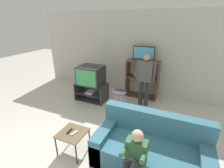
{
  "coord_description": "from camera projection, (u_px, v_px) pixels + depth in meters",
  "views": [
    {
      "loc": [
        1.6,
        -1.21,
        2.34
      ],
      "look_at": [
        0.16,
        2.06,
        0.9
      ],
      "focal_mm": 26.0,
      "sensor_mm": 36.0,
      "label": 1
    }
  ],
  "objects": [
    {
      "name": "tv_stand",
      "position": [
        92.0,
        92.0,
        4.98
      ],
      "size": [
        0.92,
        0.56,
        0.52
      ],
      "color": "#38383D",
      "rests_on": "ground_plane"
    },
    {
      "name": "wall_back",
      "position": [
        129.0,
        53.0,
        5.21
      ],
      "size": [
        6.4,
        0.06,
        2.6
      ],
      "color": "beige",
      "rests_on": "ground_plane"
    },
    {
      "name": "folding_stool",
      "position": [
        119.0,
        97.0,
        3.98
      ],
      "size": [
        0.39,
        0.44,
        0.7
      ],
      "color": "#B7B7BC",
      "rests_on": "ground_plane"
    },
    {
      "name": "snack_table",
      "position": [
        73.0,
        135.0,
        2.94
      ],
      "size": [
        0.48,
        0.48,
        0.44
      ],
      "color": "brown",
      "rests_on": "ground_plane"
    },
    {
      "name": "television_main",
      "position": [
        91.0,
        75.0,
        4.76
      ],
      "size": [
        0.71,
        0.59,
        0.55
      ],
      "color": "#2D2D33",
      "rests_on": "tv_stand"
    },
    {
      "name": "remote_control_black",
      "position": [
        70.0,
        131.0,
        2.94
      ],
      "size": [
        0.04,
        0.15,
        0.02
      ],
      "primitive_type": "cube",
      "rotation": [
        0.0,
        0.0,
        0.04
      ],
      "color": "black",
      "rests_on": "snack_table"
    },
    {
      "name": "couch",
      "position": [
        150.0,
        150.0,
        2.72
      ],
      "size": [
        1.84,
        0.86,
        0.87
      ],
      "color": "teal",
      "rests_on": "ground_plane"
    },
    {
      "name": "remote_control_white",
      "position": [
        74.0,
        133.0,
        2.89
      ],
      "size": [
        0.08,
        0.15,
        0.02
      ],
      "primitive_type": "cube",
      "rotation": [
        0.0,
        0.0,
        -0.31
      ],
      "color": "silver",
      "rests_on": "snack_table"
    },
    {
      "name": "person_standing_adult",
      "position": [
        145.0,
        76.0,
        4.41
      ],
      "size": [
        0.53,
        0.2,
        1.49
      ],
      "color": "#2D2D33",
      "rests_on": "ground_plane"
    },
    {
      "name": "media_shelf",
      "position": [
        142.0,
        79.0,
        5.04
      ],
      "size": [
        0.98,
        0.39,
        1.17
      ],
      "color": "brown",
      "rests_on": "ground_plane"
    },
    {
      "name": "person_seated_child",
      "position": [
        134.0,
        157.0,
        2.24
      ],
      "size": [
        0.33,
        0.43,
        0.95
      ],
      "color": "#2D2D38",
      "rests_on": "ground_plane"
    },
    {
      "name": "television_flat",
      "position": [
        144.0,
        54.0,
        4.77
      ],
      "size": [
        0.64,
        0.2,
        0.43
      ],
      "color": "black",
      "rests_on": "media_shelf"
    }
  ]
}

